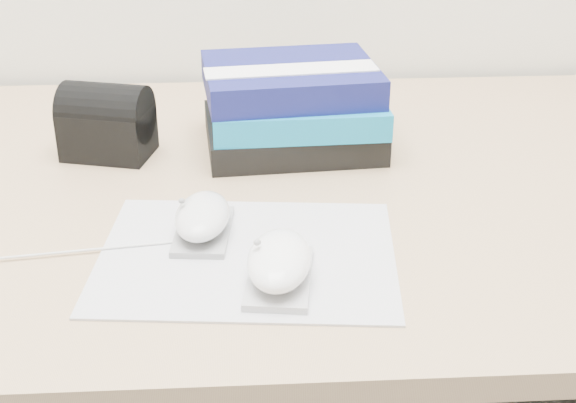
{
  "coord_description": "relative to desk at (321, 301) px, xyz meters",
  "views": [
    {
      "loc": [
        -0.11,
        0.64,
        1.18
      ],
      "look_at": [
        -0.06,
        1.44,
        0.77
      ],
      "focal_mm": 50.0,
      "sensor_mm": 36.0,
      "label": 1
    }
  ],
  "objects": [
    {
      "name": "mouse_rear",
      "position": [
        -0.16,
        -0.2,
        0.26
      ],
      "size": [
        0.07,
        0.12,
        0.05
      ],
      "color": "gray",
      "rests_on": "mousepad"
    },
    {
      "name": "desk",
      "position": [
        0.0,
        0.0,
        0.0
      ],
      "size": [
        1.6,
        0.8,
        0.73
      ],
      "color": "tan",
      "rests_on": "ground"
    },
    {
      "name": "mousepad",
      "position": [
        -0.11,
        -0.25,
        0.24
      ],
      "size": [
        0.34,
        0.28,
        0.0
      ],
      "primitive_type": "cube",
      "rotation": [
        0.0,
        0.0,
        -0.09
      ],
      "color": "#9F9EA7",
      "rests_on": "desk"
    },
    {
      "name": "pouch",
      "position": [
        -0.3,
        0.03,
        0.28
      ],
      "size": [
        0.13,
        0.11,
        0.1
      ],
      "color": "black",
      "rests_on": "desk"
    },
    {
      "name": "mouse_front",
      "position": [
        -0.08,
        -0.3,
        0.26
      ],
      "size": [
        0.08,
        0.13,
        0.05
      ],
      "color": "#ADADB0",
      "rests_on": "mousepad"
    },
    {
      "name": "book_stack",
      "position": [
        -0.04,
        0.05,
        0.29
      ],
      "size": [
        0.25,
        0.21,
        0.12
      ],
      "color": "black",
      "rests_on": "desk"
    },
    {
      "name": "usb_cable",
      "position": [
        -0.3,
        -0.24,
        0.24
      ],
      "size": [
        0.22,
        0.03,
        0.0
      ],
      "primitive_type": "cylinder",
      "rotation": [
        0.0,
        1.57,
        0.13
      ],
      "color": "silver",
      "rests_on": "mousepad"
    }
  ]
}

